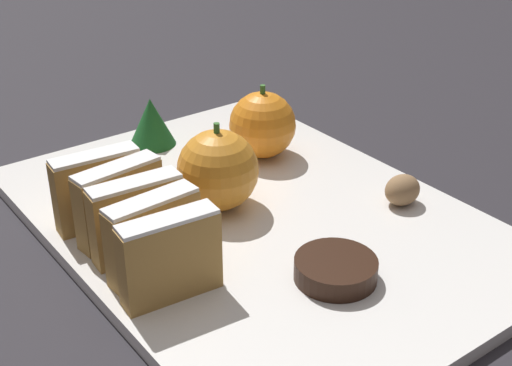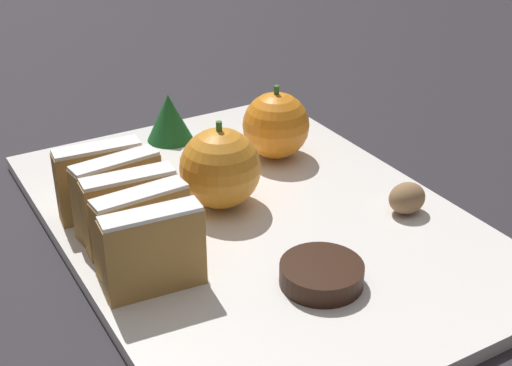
# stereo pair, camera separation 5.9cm
# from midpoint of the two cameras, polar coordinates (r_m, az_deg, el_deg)

# --- Properties ---
(ground_plane) EXTENTS (6.00, 6.00, 0.00)m
(ground_plane) POSITION_cam_midpoint_polar(r_m,az_deg,el_deg) (0.61, 2.77, -3.58)
(ground_plane) COLOR #28262B
(serving_platter) EXTENTS (0.31, 0.44, 0.01)m
(serving_platter) POSITION_cam_midpoint_polar(r_m,az_deg,el_deg) (0.60, 2.78, -3.09)
(serving_platter) COLOR white
(serving_platter) RESTS_ON ground_plane
(stollen_slice_front) EXTENTS (0.07, 0.03, 0.06)m
(stollen_slice_front) POSITION_cam_midpoint_polar(r_m,az_deg,el_deg) (0.50, -4.86, -5.58)
(stollen_slice_front) COLOR #B28442
(stollen_slice_front) RESTS_ON serving_platter
(stollen_slice_second) EXTENTS (0.07, 0.02, 0.06)m
(stollen_slice_second) POSITION_cam_midpoint_polar(r_m,az_deg,el_deg) (0.52, -5.91, -3.89)
(stollen_slice_second) COLOR #B28442
(stollen_slice_second) RESTS_ON serving_platter
(stollen_slice_third) EXTENTS (0.07, 0.02, 0.06)m
(stollen_slice_third) POSITION_cam_midpoint_polar(r_m,az_deg,el_deg) (0.54, -6.96, -2.37)
(stollen_slice_third) COLOR #B28442
(stollen_slice_third) RESTS_ON serving_platter
(stollen_slice_fourth) EXTENTS (0.07, 0.03, 0.06)m
(stollen_slice_fourth) POSITION_cam_midpoint_polar(r_m,az_deg,el_deg) (0.57, -8.13, -1.04)
(stollen_slice_fourth) COLOR #B28442
(stollen_slice_fourth) RESTS_ON serving_platter
(stollen_slice_fifth) EXTENTS (0.07, 0.03, 0.06)m
(stollen_slice_fifth) POSITION_cam_midpoint_polar(r_m,az_deg,el_deg) (0.59, -9.61, 0.08)
(stollen_slice_fifth) COLOR #B28442
(stollen_slice_fifth) RESTS_ON serving_platter
(orange_near) EXTENTS (0.07, 0.07, 0.08)m
(orange_near) POSITION_cam_midpoint_polar(r_m,az_deg,el_deg) (0.60, -0.10, 1.12)
(orange_near) COLOR orange
(orange_near) RESTS_ON serving_platter
(orange_far) EXTENTS (0.06, 0.06, 0.07)m
(orange_far) POSITION_cam_midpoint_polar(r_m,az_deg,el_deg) (0.69, 4.05, 4.57)
(orange_far) COLOR orange
(orange_far) RESTS_ON serving_platter
(walnut) EXTENTS (0.03, 0.03, 0.03)m
(walnut) POSITION_cam_midpoint_polar(r_m,az_deg,el_deg) (0.62, 14.67, -1.25)
(walnut) COLOR #8E6B47
(walnut) RESTS_ON serving_platter
(chocolate_cookie) EXTENTS (0.06, 0.06, 0.02)m
(chocolate_cookie) POSITION_cam_midpoint_polar(r_m,az_deg,el_deg) (0.52, 8.52, -7.32)
(chocolate_cookie) COLOR black
(chocolate_cookie) RESTS_ON serving_platter
(evergreen_sprig) EXTENTS (0.05, 0.05, 0.05)m
(evergreen_sprig) POSITION_cam_midpoint_polar(r_m,az_deg,el_deg) (0.73, -4.81, 5.17)
(evergreen_sprig) COLOR #195623
(evergreen_sprig) RESTS_ON serving_platter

